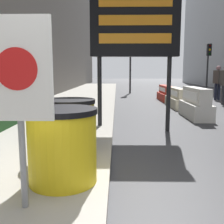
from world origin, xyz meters
TOP-DOWN VIEW (x-y plane):
  - ground_plane at (0.00, 0.00)m, footprint 120.00×120.00m
  - barrel_drum_foreground at (-0.53, 0.35)m, footprint 0.80×0.80m
  - barrel_drum_middle at (-0.64, 1.34)m, footprint 0.80×0.80m
  - warning_sign at (-0.77, -0.26)m, footprint 0.61×0.08m
  - message_board at (0.49, 3.61)m, footprint 2.14×0.36m
  - jersey_barrier_white at (2.50, 5.49)m, footprint 0.59×1.85m
  - jersey_barrier_cream at (2.50, 8.02)m, footprint 0.57×2.16m
  - jersey_barrier_red_striped at (2.50, 10.49)m, footprint 0.55×2.10m
  - traffic_cone_near at (2.75, 6.17)m, footprint 0.38×0.38m
  - traffic_cone_mid at (3.86, 11.26)m, footprint 0.40×0.40m
  - traffic_light_near_curb at (0.98, 15.11)m, footprint 0.28×0.44m
  - traffic_light_far_side at (6.77, 17.07)m, footprint 0.28×0.45m
  - pedestrian_worker at (5.20, 10.90)m, footprint 0.38×0.51m

SIDE VIEW (x-z plane):
  - ground_plane at x=0.00m, z-range 0.00..0.00m
  - jersey_barrier_red_striped at x=2.50m, z-range -0.04..0.71m
  - traffic_cone_near at x=2.75m, z-range -0.01..0.68m
  - jersey_barrier_cream at x=2.50m, z-range -0.05..0.73m
  - traffic_cone_mid at x=3.86m, z-range -0.01..0.70m
  - jersey_barrier_white at x=2.50m, z-range -0.06..0.87m
  - barrel_drum_foreground at x=-0.53m, z-range 0.13..0.99m
  - barrel_drum_middle at x=-0.64m, z-range 0.13..0.99m
  - pedestrian_worker at x=5.20m, z-range 0.16..1.88m
  - warning_sign at x=-0.77m, z-range 0.43..2.17m
  - traffic_light_far_side at x=6.77m, z-range 0.79..4.22m
  - message_board at x=0.49m, z-range 0.82..4.23m
  - traffic_light_near_curb at x=0.98m, z-range 0.89..4.87m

